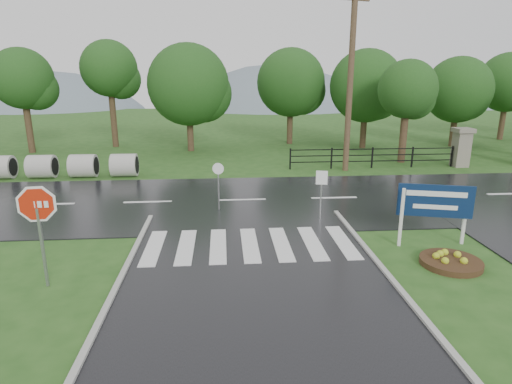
{
  "coord_description": "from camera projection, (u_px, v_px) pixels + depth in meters",
  "views": [
    {
      "loc": [
        -0.79,
        -7.54,
        5.29
      ],
      "look_at": [
        0.27,
        6.0,
        1.5
      ],
      "focal_mm": 30.0,
      "sensor_mm": 36.0,
      "label": 1
    }
  ],
  "objects": [
    {
      "name": "utility_pole_east",
      "position": [
        350.0,
        81.0,
        22.74
      ],
      "size": [
        1.68,
        0.58,
        9.64
      ],
      "color": "#473523",
      "rests_on": "ground"
    },
    {
      "name": "pillar_west",
      "position": [
        461.0,
        146.0,
        24.75
      ],
      "size": [
        1.0,
        1.0,
        2.24
      ],
      "color": "gray",
      "rests_on": "ground"
    },
    {
      "name": "culvert_pipes",
      "position": [
        0.0,
        167.0,
        22.04
      ],
      "size": [
        13.9,
        1.2,
        1.2
      ],
      "color": "#9E9B93",
      "rests_on": "ground"
    },
    {
      "name": "hills",
      "position": [
        248.0,
        195.0,
        75.58
      ],
      "size": [
        102.0,
        48.0,
        48.0
      ],
      "color": "slate",
      "rests_on": "ground"
    },
    {
      "name": "reg_sign_round",
      "position": [
        218.0,
        180.0,
        16.69
      ],
      "size": [
        0.45,
        0.1,
        1.94
      ],
      "color": "#939399",
      "rests_on": "ground"
    },
    {
      "name": "reg_sign_small",
      "position": [
        321.0,
        185.0,
        15.57
      ],
      "size": [
        0.41,
        0.11,
        1.88
      ],
      "color": "#939399",
      "rests_on": "ground"
    },
    {
      "name": "treeline",
      "position": [
        247.0,
        146.0,
        31.84
      ],
      "size": [
        83.2,
        5.2,
        10.0
      ],
      "color": "#174014",
      "rests_on": "ground"
    },
    {
      "name": "crosswalk",
      "position": [
        250.0,
        244.0,
        13.51
      ],
      "size": [
        6.5,
        2.8,
        0.02
      ],
      "color": "silver",
      "rests_on": "ground"
    },
    {
      "name": "ground",
      "position": [
        266.0,
        342.0,
        8.72
      ],
      "size": [
        120.0,
        120.0,
        0.0
      ],
      "primitive_type": "plane",
      "color": "#264F1A",
      "rests_on": "ground"
    },
    {
      "name": "entrance_tree_left",
      "position": [
        408.0,
        90.0,
        25.12
      ],
      "size": [
        3.43,
        3.43,
        6.1
      ],
      "color": "#3D2B1C",
      "rests_on": "ground"
    },
    {
      "name": "main_road",
      "position": [
        242.0,
        201.0,
        18.32
      ],
      "size": [
        90.0,
        8.0,
        0.04
      ],
      "primitive_type": "cube",
      "color": "black",
      "rests_on": "ground"
    },
    {
      "name": "fence_west",
      "position": [
        372.0,
        156.0,
        24.47
      ],
      "size": [
        9.58,
        0.08,
        1.2
      ],
      "color": "black",
      "rests_on": "ground"
    },
    {
      "name": "flower_bed",
      "position": [
        451.0,
        261.0,
        12.17
      ],
      "size": [
        1.71,
        1.71,
        0.34
      ],
      "color": "#332111",
      "rests_on": "ground"
    },
    {
      "name": "stop_sign",
      "position": [
        38.0,
        214.0,
        10.48
      ],
      "size": [
        1.25,
        0.18,
        2.83
      ],
      "color": "#939399",
      "rests_on": "ground"
    },
    {
      "name": "estate_billboard",
      "position": [
        435.0,
        204.0,
        13.28
      ],
      "size": [
        2.2,
        0.64,
        1.98
      ],
      "color": "silver",
      "rests_on": "ground"
    }
  ]
}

